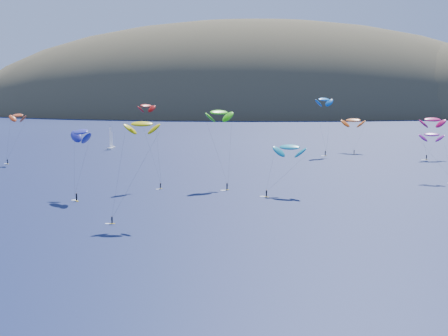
% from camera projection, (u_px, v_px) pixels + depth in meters
% --- Properties ---
extents(ground, '(2800.00, 2800.00, 0.00)m').
position_uv_depth(ground, '(188.00, 320.00, 81.85)').
color(ground, black).
rests_on(ground, ground).
extents(island, '(730.00, 300.00, 210.00)m').
position_uv_depth(island, '(272.00, 122.00, 639.05)').
color(island, '#3D3526').
rests_on(island, ground).
extents(sailboat, '(9.31, 8.06, 11.59)m').
position_uv_depth(sailboat, '(111.00, 147.00, 287.44)').
color(sailboat, silver).
rests_on(sailboat, ground).
extents(kitesurfer_1, '(9.22, 10.46, 20.41)m').
position_uv_depth(kitesurfer_1, '(18.00, 115.00, 239.14)').
color(kitesurfer_1, gold).
rests_on(kitesurfer_1, ground).
extents(kitesurfer_2, '(10.60, 8.46, 23.70)m').
position_uv_depth(kitesurfer_2, '(142.00, 124.00, 139.88)').
color(kitesurfer_2, gold).
rests_on(kitesurfer_2, ground).
extents(kitesurfer_3, '(10.26, 15.92, 24.49)m').
position_uv_depth(kitesurfer_3, '(219.00, 112.00, 186.72)').
color(kitesurfer_3, gold).
rests_on(kitesurfer_3, ground).
extents(kitesurfer_4, '(10.35, 10.91, 26.17)m').
position_uv_depth(kitesurfer_4, '(324.00, 100.00, 263.96)').
color(kitesurfer_4, gold).
rests_on(kitesurfer_4, ground).
extents(kitesurfer_5, '(12.45, 10.79, 15.50)m').
position_uv_depth(kitesurfer_5, '(290.00, 147.00, 172.93)').
color(kitesurfer_5, gold).
rests_on(kitesurfer_5, ground).
extents(kitesurfer_6, '(9.62, 9.80, 16.51)m').
position_uv_depth(kitesurfer_6, '(432.00, 135.00, 195.68)').
color(kitesurfer_6, gold).
rests_on(kitesurfer_6, ground).
extents(kitesurfer_8, '(11.63, 9.11, 18.72)m').
position_uv_depth(kitesurfer_8, '(432.00, 120.00, 251.84)').
color(kitesurfer_8, gold).
rests_on(kitesurfer_8, ground).
extents(kitesurfer_9, '(8.68, 11.76, 25.65)m').
position_uv_depth(kitesurfer_9, '(146.00, 106.00, 185.59)').
color(kitesurfer_9, gold).
rests_on(kitesurfer_9, ground).
extents(kitesurfer_10, '(9.71, 14.47, 20.30)m').
position_uv_depth(kitesurfer_10, '(81.00, 132.00, 168.49)').
color(kitesurfer_10, gold).
rests_on(kitesurfer_10, ground).
extents(kitesurfer_11, '(11.38, 15.63, 16.83)m').
position_uv_depth(kitesurfer_11, '(353.00, 120.00, 275.83)').
color(kitesurfer_11, gold).
rests_on(kitesurfer_11, ground).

